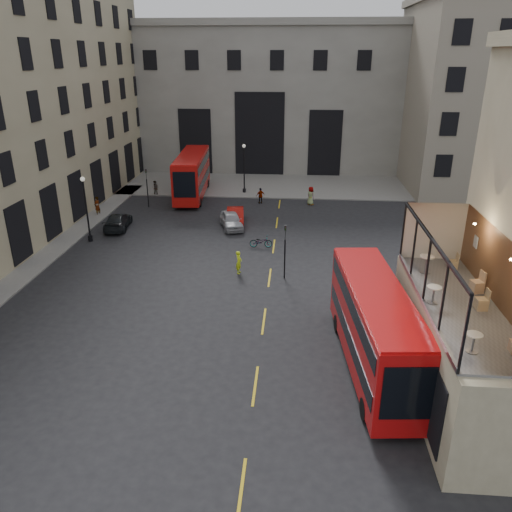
# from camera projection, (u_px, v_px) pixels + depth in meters

# --- Properties ---
(ground) EXTENTS (140.00, 140.00, 0.00)m
(ground) POSITION_uv_depth(u_px,v_px,m) (299.00, 388.00, 22.88)
(ground) COLOR black
(ground) RESTS_ON ground
(host_frontage) EXTENTS (3.00, 11.00, 4.50)m
(host_frontage) POSITION_uv_depth(u_px,v_px,m) (451.00, 352.00, 21.55)
(host_frontage) COLOR #BCB18D
(host_frontage) RESTS_ON ground
(cafe_floor) EXTENTS (3.00, 10.00, 0.10)m
(cafe_floor) POSITION_uv_depth(u_px,v_px,m) (459.00, 305.00, 20.68)
(cafe_floor) COLOR slate
(cafe_floor) RESTS_ON host_frontage
(gateway) EXTENTS (35.00, 10.60, 18.00)m
(gateway) POSITION_uv_depth(u_px,v_px,m) (263.00, 94.00, 64.02)
(gateway) COLOR gray
(gateway) RESTS_ON ground
(building_right) EXTENTS (16.60, 18.60, 20.00)m
(building_right) POSITION_uv_depth(u_px,v_px,m) (486.00, 91.00, 54.37)
(building_right) COLOR gray
(building_right) RESTS_ON ground
(pavement_far) EXTENTS (40.00, 12.00, 0.12)m
(pavement_far) POSITION_uv_depth(u_px,v_px,m) (248.00, 184.00, 58.39)
(pavement_far) COLOR slate
(pavement_far) RESTS_ON ground
(traffic_light_near) EXTENTS (0.16, 0.20, 3.80)m
(traffic_light_near) POSITION_uv_depth(u_px,v_px,m) (285.00, 245.00, 33.12)
(traffic_light_near) COLOR black
(traffic_light_near) RESTS_ON ground
(traffic_light_far) EXTENTS (0.16, 0.20, 3.80)m
(traffic_light_far) POSITION_uv_depth(u_px,v_px,m) (147.00, 183.00, 48.94)
(traffic_light_far) COLOR black
(traffic_light_far) RESTS_ON ground
(street_lamp_a) EXTENTS (0.36, 0.36, 5.33)m
(street_lamp_a) POSITION_uv_depth(u_px,v_px,m) (87.00, 213.00, 39.87)
(street_lamp_a) COLOR black
(street_lamp_a) RESTS_ON ground
(street_lamp_b) EXTENTS (0.36, 0.36, 5.33)m
(street_lamp_b) POSITION_uv_depth(u_px,v_px,m) (244.00, 172.00, 53.82)
(street_lamp_b) COLOR black
(street_lamp_b) RESTS_ON ground
(bus_near) EXTENTS (3.37, 10.82, 4.25)m
(bus_near) POSITION_uv_depth(u_px,v_px,m) (375.00, 324.00, 23.50)
(bus_near) COLOR red
(bus_near) RESTS_ON ground
(bus_far) EXTENTS (3.39, 11.51, 4.53)m
(bus_far) POSITION_uv_depth(u_px,v_px,m) (192.00, 173.00, 52.57)
(bus_far) COLOR #BB100D
(bus_far) RESTS_ON ground
(car_a) EXTENTS (2.78, 4.42, 1.40)m
(car_a) POSITION_uv_depth(u_px,v_px,m) (231.00, 220.00, 43.62)
(car_a) COLOR #9C9FA4
(car_a) RESTS_ON ground
(car_b) EXTENTS (1.97, 4.41, 1.41)m
(car_b) POSITION_uv_depth(u_px,v_px,m) (235.00, 216.00, 44.61)
(car_b) COLOR #AC100A
(car_b) RESTS_ON ground
(car_c) EXTENTS (2.39, 4.76, 1.32)m
(car_c) POSITION_uv_depth(u_px,v_px,m) (118.00, 221.00, 43.47)
(car_c) COLOR black
(car_c) RESTS_ON ground
(bicycle) EXTENTS (1.79, 0.68, 0.93)m
(bicycle) POSITION_uv_depth(u_px,v_px,m) (261.00, 242.00, 39.31)
(bicycle) COLOR gray
(bicycle) RESTS_ON ground
(cyclist) EXTENTS (0.47, 0.64, 1.63)m
(cyclist) POSITION_uv_depth(u_px,v_px,m) (239.00, 262.00, 34.52)
(cyclist) COLOR #D2F219
(cyclist) RESTS_ON ground
(pedestrian_a) EXTENTS (0.91, 0.79, 1.61)m
(pedestrian_a) POSITION_uv_depth(u_px,v_px,m) (155.00, 188.00, 53.50)
(pedestrian_a) COLOR gray
(pedestrian_a) RESTS_ON ground
(pedestrian_b) EXTENTS (1.32, 1.37, 1.87)m
(pedestrian_b) POSITION_uv_depth(u_px,v_px,m) (190.00, 185.00, 54.18)
(pedestrian_b) COLOR gray
(pedestrian_b) RESTS_ON ground
(pedestrian_c) EXTENTS (1.02, 0.74, 1.61)m
(pedestrian_c) POSITION_uv_depth(u_px,v_px,m) (261.00, 196.00, 50.70)
(pedestrian_c) COLOR gray
(pedestrian_c) RESTS_ON ground
(pedestrian_d) EXTENTS (1.03, 1.08, 1.86)m
(pedestrian_d) POSITION_uv_depth(u_px,v_px,m) (311.00, 196.00, 50.21)
(pedestrian_d) COLOR gray
(pedestrian_d) RESTS_ON ground
(pedestrian_e) EXTENTS (0.62, 0.76, 1.81)m
(pedestrian_e) POSITION_uv_depth(u_px,v_px,m) (97.00, 206.00, 46.94)
(pedestrian_e) COLOR gray
(pedestrian_e) RESTS_ON ground
(cafe_table_near) EXTENTS (0.57, 0.57, 0.71)m
(cafe_table_near) POSITION_uv_depth(u_px,v_px,m) (474.00, 340.00, 17.18)
(cafe_table_near) COLOR white
(cafe_table_near) RESTS_ON cafe_floor
(cafe_table_mid) EXTENTS (0.60, 0.60, 0.74)m
(cafe_table_mid) POSITION_uv_depth(u_px,v_px,m) (434.00, 292.00, 20.58)
(cafe_table_mid) COLOR white
(cafe_table_mid) RESTS_ON cafe_floor
(cafe_table_far) EXTENTS (0.67, 0.67, 0.84)m
(cafe_table_far) POSITION_uv_depth(u_px,v_px,m) (426.00, 262.00, 23.42)
(cafe_table_far) COLOR silver
(cafe_table_far) RESTS_ON cafe_floor
(cafe_chair_b) EXTENTS (0.47, 0.47, 0.89)m
(cafe_chair_b) POSITION_uv_depth(u_px,v_px,m) (482.00, 303.00, 20.15)
(cafe_chair_b) COLOR tan
(cafe_chair_b) RESTS_ON cafe_floor
(cafe_chair_c) EXTENTS (0.57, 0.57, 0.96)m
(cafe_chair_c) POSITION_uv_depth(u_px,v_px,m) (477.00, 286.00, 21.61)
(cafe_chair_c) COLOR tan
(cafe_chair_c) RESTS_ON cafe_floor
(cafe_chair_d) EXTENTS (0.39, 0.39, 0.79)m
(cafe_chair_d) POSITION_uv_depth(u_px,v_px,m) (453.00, 264.00, 23.96)
(cafe_chair_d) COLOR tan
(cafe_chair_d) RESTS_ON cafe_floor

